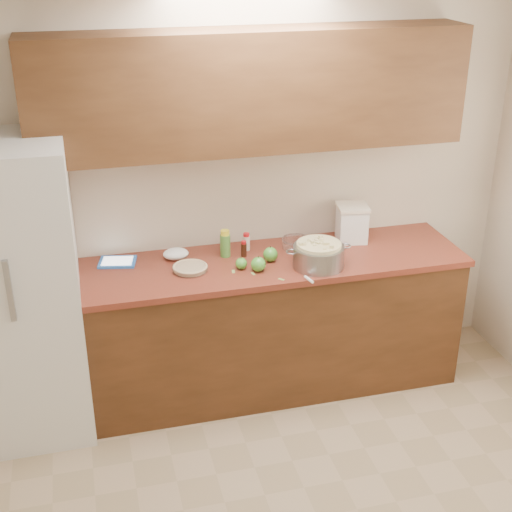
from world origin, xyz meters
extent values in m
plane|color=beige|center=(0.00, 1.80, 1.30)|extent=(3.60, 0.00, 3.60)
cube|color=#552E17|center=(0.00, 1.48, 0.44)|extent=(2.60, 0.65, 0.88)
cube|color=maroon|center=(0.00, 1.48, 0.90)|extent=(2.64, 0.68, 0.04)
cube|color=#56341A|center=(0.00, 1.63, 1.95)|extent=(2.60, 0.34, 0.70)
cube|color=silver|center=(-1.44, 1.44, 0.90)|extent=(0.70, 0.70, 1.80)
cylinder|color=silver|center=(-0.43, 1.44, 0.93)|extent=(0.22, 0.22, 0.03)
cylinder|color=#DAB989|center=(-0.43, 1.44, 0.94)|extent=(0.20, 0.20, 0.03)
torus|color=#DAB989|center=(-0.43, 1.44, 0.95)|extent=(0.21, 0.21, 0.02)
cylinder|color=gray|center=(0.34, 1.31, 0.99)|extent=(0.31, 0.31, 0.13)
torus|color=gray|center=(0.17, 1.31, 1.04)|extent=(0.07, 0.07, 0.01)
torus|color=gray|center=(0.51, 1.31, 1.04)|extent=(0.07, 0.07, 0.01)
cylinder|color=beige|center=(0.34, 1.31, 1.00)|extent=(0.27, 0.27, 0.14)
cube|color=white|center=(0.68, 1.64, 1.03)|extent=(0.21, 0.21, 0.23)
cube|color=#F5E2C4|center=(0.68, 1.64, 1.16)|extent=(0.23, 0.23, 0.02)
cube|color=blue|center=(-0.85, 1.66, 0.93)|extent=(0.26, 0.21, 0.01)
cube|color=white|center=(-0.85, 1.66, 0.94)|extent=(0.21, 0.17, 0.00)
cube|color=gray|center=(0.25, 1.22, 0.92)|extent=(0.04, 0.10, 0.00)
cylinder|color=white|center=(0.22, 1.14, 0.93)|extent=(0.04, 0.09, 0.02)
cylinder|color=#4C8C38|center=(-0.18, 1.60, 0.99)|extent=(0.06, 0.06, 0.15)
cylinder|color=yellow|center=(-0.18, 1.60, 1.08)|extent=(0.06, 0.06, 0.03)
cylinder|color=beige|center=(-0.03, 1.66, 0.97)|extent=(0.05, 0.05, 0.10)
cylinder|color=red|center=(-0.03, 1.66, 1.03)|extent=(0.04, 0.04, 0.02)
cylinder|color=black|center=(-0.07, 1.57, 0.96)|extent=(0.04, 0.04, 0.09)
cylinder|color=red|center=(-0.07, 1.57, 1.02)|extent=(0.03, 0.03, 0.02)
cylinder|color=silver|center=(0.29, 1.61, 0.95)|extent=(0.17, 0.17, 0.06)
torus|color=silver|center=(0.29, 1.61, 0.98)|extent=(0.18, 0.18, 0.01)
ellipsoid|color=white|center=(-0.49, 1.64, 0.95)|extent=(0.17, 0.14, 0.07)
sphere|color=green|center=(-0.13, 1.39, 0.96)|extent=(0.07, 0.07, 0.07)
cylinder|color=#3F2D19|center=(-0.13, 1.39, 1.00)|extent=(0.01, 0.01, 0.01)
sphere|color=green|center=(0.08, 1.46, 0.97)|extent=(0.09, 0.09, 0.09)
cylinder|color=#3F2D19|center=(0.08, 1.46, 1.02)|extent=(0.01, 0.01, 0.01)
sphere|color=green|center=(-0.03, 1.34, 0.97)|extent=(0.09, 0.09, 0.09)
cylinder|color=#3F2D19|center=(-0.03, 1.34, 1.02)|extent=(0.01, 0.01, 0.01)
cube|color=#8EAE54|center=(0.07, 1.19, 0.92)|extent=(0.04, 0.04, 0.00)
cube|color=#8EAE54|center=(-0.07, 1.31, 0.92)|extent=(0.02, 0.04, 0.00)
cube|color=#8EAE54|center=(-0.18, 1.36, 0.92)|extent=(0.02, 0.04, 0.00)
camera|label=1|loc=(-1.01, -2.42, 2.82)|focal=50.00mm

